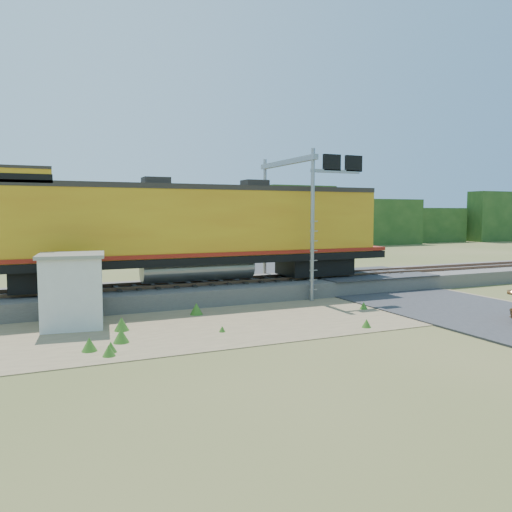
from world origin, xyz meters
name	(u,v)px	position (x,y,z in m)	size (l,w,h in m)	color
ground	(311,316)	(0.00, 0.00, 0.00)	(140.00, 140.00, 0.00)	#475123
ballast	(254,288)	(0.00, 6.00, 0.40)	(70.00, 5.00, 0.80)	slate
rails	(254,279)	(0.00, 6.00, 0.88)	(70.00, 1.54, 0.16)	brown
dirt_shoulder	(263,318)	(-2.00, 0.50, 0.01)	(26.00, 8.00, 0.03)	#8C7754
road	(425,300)	(7.00, 0.74, 0.09)	(7.00, 66.00, 0.86)	#38383A
tree_line_north	(140,225)	(0.00, 38.00, 3.07)	(130.00, 3.00, 6.50)	#1C3C15
weed_clumps	(233,323)	(-3.50, 0.10, 0.00)	(15.00, 6.20, 0.56)	#35691E
locomotive	(192,228)	(-3.43, 6.00, 3.63)	(20.98, 3.20, 5.41)	black
shed	(72,290)	(-9.43, 1.99, 1.45)	(2.69, 2.69, 2.87)	silver
signal_gantry	(299,190)	(2.31, 5.32, 5.64)	(3.00, 6.20, 7.57)	gray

